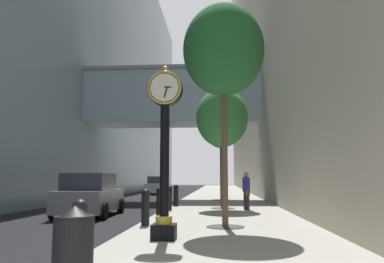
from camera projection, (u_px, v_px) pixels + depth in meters
ground_plane at (187, 198)px, 29.82m from camera, size 110.00×110.00×0.00m
sidewalk_right at (221, 195)px, 32.61m from camera, size 5.42×80.00×0.14m
building_block_left at (73, 39)px, 35.29m from camera, size 21.37×80.00×29.07m
street_clock at (165, 142)px, 8.93m from camera, size 0.84×0.55×4.12m
bollard_nearest at (79, 232)px, 5.88m from camera, size 0.26×0.26×1.08m
bollard_third at (145, 206)px, 11.23m from camera, size 0.26×0.26×1.08m
bollard_fourth at (160, 201)px, 13.91m from camera, size 0.26×0.26×1.08m
bollard_fifth at (169, 197)px, 16.58m from camera, size 0.26×0.26×1.08m
bollard_sixth at (176, 195)px, 19.26m from camera, size 0.26×0.26×1.08m
street_tree_near at (223, 51)px, 11.48m from camera, size 2.47×2.47×6.71m
street_tree_mid_near at (222, 118)px, 17.98m from camera, size 2.47×2.47×5.70m
street_tree_mid_far at (221, 130)px, 24.65m from camera, size 2.18×2.18×5.86m
trash_bin at (73, 246)px, 4.87m from camera, size 0.53×0.53×1.05m
pedestrian_walking at (246, 190)px, 16.90m from camera, size 0.39×0.49×1.68m
car_silver_near at (159, 186)px, 35.66m from camera, size 2.15×4.31×1.69m
car_grey_mid at (90, 196)px, 15.35m from camera, size 2.22×4.18×1.73m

